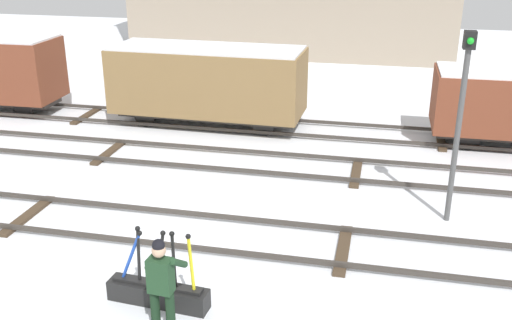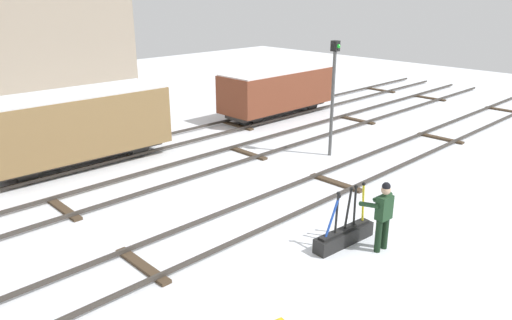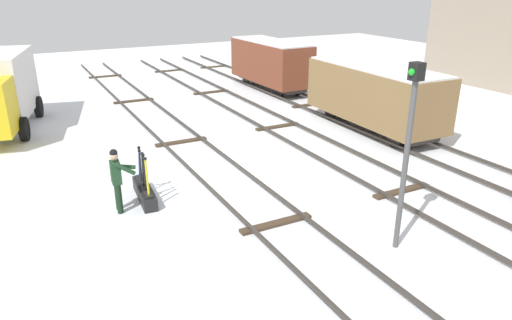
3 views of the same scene
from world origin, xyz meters
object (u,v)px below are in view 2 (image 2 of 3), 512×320
rail_worker (383,212)px  freight_car_far_end (278,90)px  freight_car_back_track (77,125)px  signal_post (333,88)px  switch_lever_frame (344,234)px

rail_worker → freight_car_far_end: size_ratio=0.29×
freight_car_back_track → freight_car_far_end: size_ratio=1.03×
freight_car_back_track → signal_post: bearing=-35.8°
rail_worker → freight_car_back_track: (-2.44, 10.53, 0.50)m
signal_post → freight_car_far_end: bearing=62.1°
signal_post → freight_car_back_track: (-7.13, 5.41, -1.06)m
signal_post → freight_car_far_end: signal_post is taller
rail_worker → switch_lever_frame: bearing=122.2°
freight_car_far_end → signal_post: bearing=-118.4°
switch_lever_frame → rail_worker: rail_worker is taller
freight_car_far_end → switch_lever_frame: bearing=-129.6°
rail_worker → signal_post: 7.12m
switch_lever_frame → signal_post: (5.09, 4.37, 2.28)m
switch_lever_frame → freight_car_back_track: (-2.05, 9.78, 1.21)m
signal_post → freight_car_far_end: (2.86, 5.41, -1.22)m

